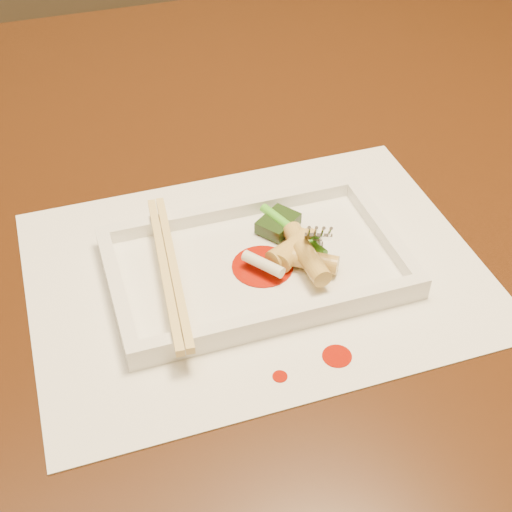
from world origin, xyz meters
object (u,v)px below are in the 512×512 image
object	(u,v)px
chopstick_a	(164,270)
fork	(326,171)
table	(139,255)
plate_base	(256,268)
placemat	(256,272)

from	to	relation	value
chopstick_a	fork	distance (m)	0.16
table	chopstick_a	xyz separation A→B (m)	(0.00, -0.17, 0.13)
table	plate_base	bearing A→B (deg)	-63.76
fork	chopstick_a	bearing A→B (deg)	-173.25
plate_base	chopstick_a	world-z (taller)	chopstick_a
placemat	chopstick_a	distance (m)	0.09
placemat	chopstick_a	xyz separation A→B (m)	(-0.08, 0.00, 0.03)
plate_base	table	bearing A→B (deg)	116.24
chopstick_a	plate_base	bearing A→B (deg)	0.00
plate_base	chopstick_a	xyz separation A→B (m)	(-0.08, 0.00, 0.02)
chopstick_a	fork	size ratio (longest dim) A/B	1.37
chopstick_a	fork	xyz separation A→B (m)	(0.15, 0.02, 0.06)
placemat	chopstick_a	size ratio (longest dim) A/B	2.09
chopstick_a	fork	world-z (taller)	fork
plate_base	chopstick_a	distance (m)	0.08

